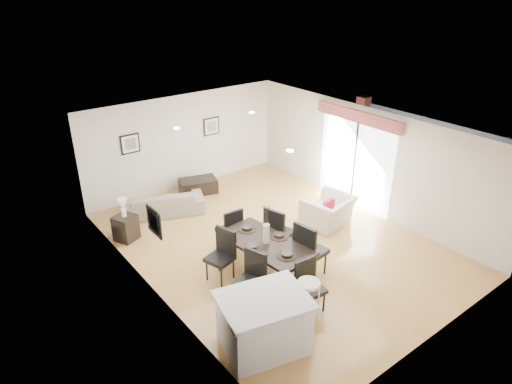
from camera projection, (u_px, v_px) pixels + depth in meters
ground at (274, 242)px, 10.59m from camera, size 8.00×8.00×0.00m
wall_back at (184, 142)px, 12.86m from camera, size 6.00×0.04×2.70m
wall_front at (438, 276)px, 7.14m from camera, size 6.00×0.04×2.70m
wall_left at (149, 232)px, 8.35m from camera, size 0.04×8.00×2.70m
wall_right at (365, 159)px, 11.66m from camera, size 0.04×8.00×2.70m
ceiling at (276, 131)px, 9.42m from camera, size 6.00×8.00×0.02m
sofa at (163, 203)px, 11.75m from camera, size 2.23×1.54×0.61m
armchair at (328, 211)px, 11.19m from camera, size 1.31×1.19×0.74m
courtyard_plant_a at (425, 176)px, 13.30m from camera, size 0.57×0.50×0.63m
courtyard_plant_b at (386, 160)px, 14.29m from camera, size 0.47×0.47×0.71m
dining_table at (266, 246)px, 9.08m from camera, size 1.18×2.06×0.82m
dining_chair_wnear at (252, 275)px, 8.43m from camera, size 0.60×0.60×1.07m
dining_chair_wfar at (223, 252)px, 9.13m from camera, size 0.61×0.61×1.08m
dining_chair_enear at (308, 247)px, 9.12m from camera, size 0.62×0.62×1.23m
dining_chair_efar at (277, 230)px, 9.83m from camera, size 0.64×0.64×1.16m
dining_chair_head at (308, 282)px, 8.29m from camera, size 0.48×0.48×1.01m
dining_chair_foot at (231, 228)px, 10.02m from camera, size 0.49×0.49×1.05m
vase at (266, 227)px, 8.90m from camera, size 1.08×1.65×0.84m
coffee_table at (198, 186)px, 12.93m from camera, size 1.15×0.87×0.41m
side_table at (126, 228)px, 10.59m from camera, size 0.60×0.60×0.61m
table_lamp at (123, 205)px, 10.33m from camera, size 0.23×0.23×0.44m
cushion at (329, 206)px, 10.96m from camera, size 0.33×0.14×0.33m
kitchen_island at (264, 323)px, 7.41m from camera, size 1.64×1.39×0.99m
bar_stool at (308, 288)px, 7.85m from camera, size 0.39×0.39×0.86m
framed_print_back_left at (130, 144)px, 11.83m from camera, size 0.52×0.04×0.52m
framed_print_back_right at (211, 126)px, 13.21m from camera, size 0.52×0.04×0.52m
framed_print_left_wall at (154, 222)px, 8.10m from camera, size 0.04×0.52×0.52m
sliding_door at (356, 145)px, 11.71m from camera, size 0.12×2.70×2.57m
courtyard at (409, 141)px, 14.20m from camera, size 6.00×6.00×2.00m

